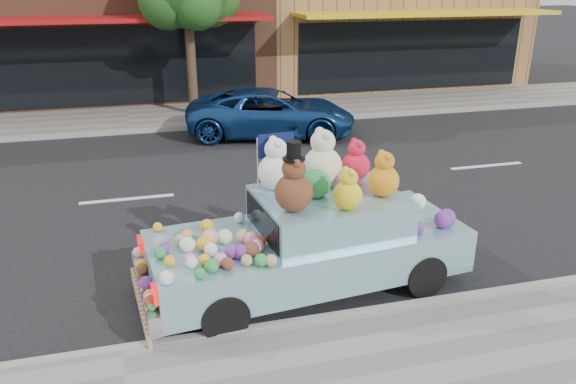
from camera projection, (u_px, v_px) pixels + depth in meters
name	position (u px, v px, depth m)	size (l,w,h in m)	color
ground	(127.00, 199.00, 11.00)	(120.00, 120.00, 0.00)	black
far_sidewalk	(128.00, 119.00, 16.84)	(60.00, 3.00, 0.12)	gray
near_kerb	(125.00, 351.00, 6.48)	(60.00, 0.12, 0.13)	gray
far_kerb	(127.00, 132.00, 15.48)	(60.00, 0.12, 0.13)	gray
car_blue	(271.00, 113.00, 15.14)	(2.08, 4.51, 1.25)	navy
art_car	(310.00, 235.00, 7.69)	(4.64, 2.19, 2.25)	black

